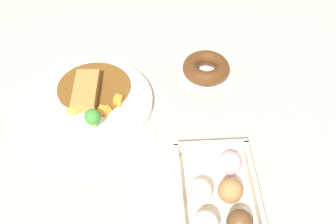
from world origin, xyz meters
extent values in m
plane|color=#B2A893|center=(0.00, 0.00, 0.00)|extent=(1.60, 1.60, 0.00)
cylinder|color=white|center=(0.15, 0.16, 0.01)|extent=(0.29, 0.29, 0.02)
cylinder|color=brown|center=(0.19, 0.15, 0.02)|extent=(0.16, 0.16, 0.01)
cube|color=#A87538|center=(0.16, 0.16, 0.04)|extent=(0.11, 0.06, 0.02)
cylinder|color=white|center=(0.11, 0.19, 0.02)|extent=(0.05, 0.05, 0.00)
ellipsoid|color=yellow|center=(0.11, 0.19, 0.03)|extent=(0.02, 0.02, 0.01)
cylinder|color=#8CB766|center=(0.07, 0.14, 0.03)|extent=(0.01, 0.01, 0.02)
sphere|color=#387A2D|center=(0.07, 0.14, 0.05)|extent=(0.03, 0.03, 0.03)
cube|color=orange|center=(0.11, 0.12, 0.03)|extent=(0.02, 0.02, 0.02)
cube|color=orange|center=(0.11, 0.11, 0.02)|extent=(0.02, 0.02, 0.01)
cube|color=orange|center=(0.14, 0.09, 0.03)|extent=(0.02, 0.02, 0.02)
cube|color=orange|center=(0.13, 0.09, 0.03)|extent=(0.02, 0.02, 0.02)
cube|color=beige|center=(-0.11, -0.09, 0.01)|extent=(0.21, 0.14, 0.01)
cube|color=beige|center=(0.00, -0.09, 0.03)|extent=(0.01, 0.14, 0.03)
cube|color=beige|center=(-0.11, -0.16, 0.03)|extent=(0.21, 0.01, 0.03)
cube|color=beige|center=(-0.11, -0.02, 0.03)|extent=(0.21, 0.01, 0.03)
sphere|color=brown|center=(-0.17, -0.12, 0.03)|extent=(0.05, 0.05, 0.05)
sphere|color=#9E6B3D|center=(-0.11, -0.11, 0.03)|extent=(0.05, 0.05, 0.05)
sphere|color=pink|center=(-0.05, -0.12, 0.03)|extent=(0.05, 0.05, 0.05)
sphere|color=silver|center=(-0.17, -0.06, 0.03)|extent=(0.05, 0.05, 0.05)
sphere|color=#EFE5C6|center=(-0.10, -0.06, 0.03)|extent=(0.05, 0.05, 0.05)
cube|color=white|center=(0.24, -0.11, 0.00)|extent=(0.13, 0.13, 0.00)
torus|color=#4C2B14|center=(0.24, -0.11, 0.02)|extent=(0.11, 0.11, 0.04)
camera|label=1|loc=(-0.53, 0.02, 0.70)|focal=47.38mm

